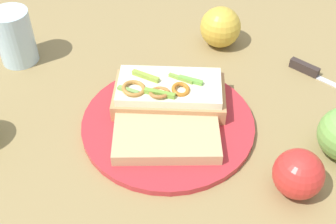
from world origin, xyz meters
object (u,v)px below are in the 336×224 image
object	(u,v)px
apple_2	(298,174)
bread_slice_side	(167,137)
plate	(168,123)
drinking_glass	(15,37)
knife	(310,71)
apple_1	(220,27)
sandwich	(169,93)

from	to	relation	value
apple_2	bread_slice_side	bearing A→B (deg)	-93.38
plate	drinking_glass	xyz separation A→B (m)	(-0.06, -0.32, 0.05)
apple_2	plate	bearing A→B (deg)	-104.30
bread_slice_side	knife	xyz separation A→B (m)	(-0.26, 0.18, -0.01)
apple_2	drinking_glass	distance (m)	0.55
drinking_glass	knife	world-z (taller)	drinking_glass
bread_slice_side	plate	bearing A→B (deg)	86.47
apple_2	apple_1	bearing A→B (deg)	-146.73
plate	bread_slice_side	bearing A→B (deg)	18.35
drinking_glass	bread_slice_side	bearing A→B (deg)	72.67
knife	sandwich	bearing A→B (deg)	-120.09
plate	knife	bearing A→B (deg)	138.21
plate	drinking_glass	size ratio (longest dim) A/B	2.70
bread_slice_side	knife	world-z (taller)	bread_slice_side
plate	apple_2	distance (m)	0.22
sandwich	apple_1	xyz separation A→B (m)	(-0.21, 0.03, 0.01)
apple_1	sandwich	bearing A→B (deg)	-7.30
apple_2	knife	distance (m)	0.27
bread_slice_side	apple_2	xyz separation A→B (m)	(0.01, 0.20, 0.01)
bread_slice_side	drinking_glass	xyz separation A→B (m)	(-0.11, -0.34, 0.03)
plate	apple_2	size ratio (longest dim) A/B	3.93
sandwich	apple_1	size ratio (longest dim) A/B	2.59
plate	sandwich	bearing A→B (deg)	-160.48
plate	drinking_glass	bearing A→B (deg)	-101.10
apple_2	sandwich	bearing A→B (deg)	-112.83
apple_1	knife	bearing A→B (deg)	80.30
apple_1	apple_2	bearing A→B (deg)	33.27
apple_2	drinking_glass	size ratio (longest dim) A/B	0.69
sandwich	drinking_glass	bearing A→B (deg)	157.47
plate	drinking_glass	world-z (taller)	drinking_glass
bread_slice_side	sandwich	bearing A→B (deg)	87.05
sandwich	bread_slice_side	size ratio (longest dim) A/B	1.27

